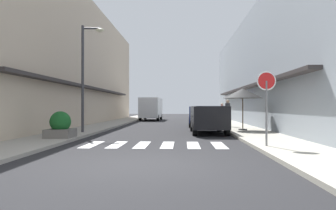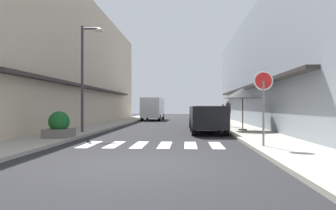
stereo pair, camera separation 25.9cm
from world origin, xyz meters
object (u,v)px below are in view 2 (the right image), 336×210
street_lamp (86,67)px  pedestrian_walking_near (223,113)px  cafe_umbrella (243,93)px  parked_car_near (208,116)px  delivery_van (153,107)px  round_street_sign (263,89)px  planter_corner (59,126)px  pedestrian_walking_far (228,112)px  parked_car_mid (202,114)px

street_lamp → pedestrian_walking_near: (8.03, 8.20, -2.54)m
street_lamp → cafe_umbrella: (8.39, 1.83, -1.31)m
parked_car_near → delivery_van: delivery_van is taller
round_street_sign → planter_corner: round_street_sign is taller
pedestrian_walking_far → cafe_umbrella: bearing=-30.5°
delivery_van → pedestrian_walking_near: (6.34, -9.35, -0.46)m
round_street_sign → pedestrian_walking_near: round_street_sign is taller
pedestrian_walking_far → delivery_van: bearing=169.2°
parked_car_mid → street_lamp: (-6.37, -6.86, 2.57)m
round_street_sign → parked_car_near: bearing=102.8°
delivery_van → round_street_sign: round_street_sign is taller
street_lamp → parked_car_near: bearing=8.0°
pedestrian_walking_near → street_lamp: bearing=164.3°
parked_car_mid → delivery_van: (-4.69, 10.69, 0.48)m
pedestrian_walking_near → delivery_van: bearing=62.8°
parked_car_mid → planter_corner: bearing=-123.9°
cafe_umbrella → pedestrian_walking_near: size_ratio=1.48×
parked_car_near → street_lamp: 6.93m
parked_car_near → round_street_sign: (1.44, -6.33, 1.12)m
street_lamp → pedestrian_walking_far: size_ratio=3.11×
parked_car_near → street_lamp: (-6.37, -0.90, 2.57)m
street_lamp → cafe_umbrella: size_ratio=2.36×
parked_car_near → planter_corner: size_ratio=3.95×
round_street_sign → pedestrian_walking_near: bearing=89.1°
delivery_van → pedestrian_walking_near: delivery_van is taller
parked_car_mid → street_lamp: 9.71m
pedestrian_walking_near → pedestrian_walking_far: bearing=-151.8°
planter_corner → pedestrian_walking_far: bearing=44.0°
pedestrian_walking_near → pedestrian_walking_far: pedestrian_walking_far is taller
planter_corner → cafe_umbrella: bearing=29.0°
street_lamp → planter_corner: bearing=-94.3°
cafe_umbrella → parked_car_mid: bearing=111.9°
pedestrian_walking_near → parked_car_mid: bearing=157.6°
round_street_sign → cafe_umbrella: (0.58, 7.27, 0.14)m
parked_car_mid → street_lamp: bearing=-132.9°
parked_car_near → cafe_umbrella: bearing=24.8°
parked_car_near → pedestrian_walking_near: (1.66, 7.31, 0.02)m
parked_car_near → delivery_van: size_ratio=0.81×
cafe_umbrella → parked_car_near: bearing=-155.2°
parked_car_mid → planter_corner: (-6.59, -9.80, -0.31)m
parked_car_near → pedestrian_walking_near: bearing=77.2°
delivery_van → planter_corner: 20.59m
planter_corner → street_lamp: bearing=85.7°
cafe_umbrella → pedestrian_walking_far: cafe_umbrella is taller
delivery_van → street_lamp: size_ratio=0.99×
parked_car_near → round_street_sign: 6.59m
planter_corner → pedestrian_walking_near: size_ratio=0.71×
pedestrian_walking_near → planter_corner: bearing=172.1°
parked_car_mid → round_street_sign: (1.44, -12.30, 1.12)m
cafe_umbrella → planter_corner: 9.97m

